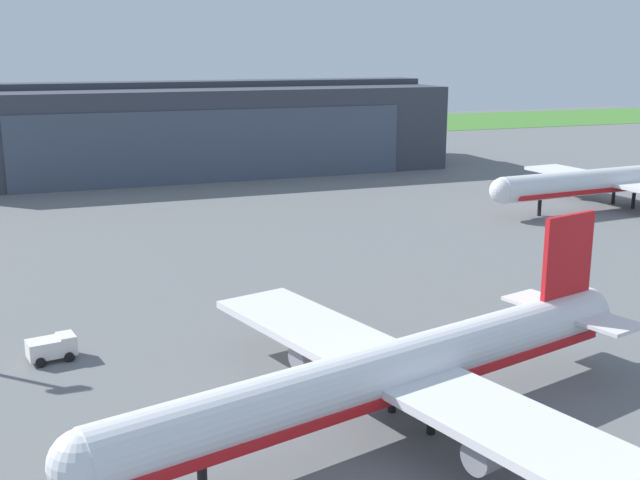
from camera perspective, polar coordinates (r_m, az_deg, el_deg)
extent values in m
plane|color=slate|center=(62.35, -0.12, -8.85)|extent=(440.00, 440.00, 0.00)
cube|color=#447F31|center=(237.23, -15.80, 7.45)|extent=(440.00, 56.00, 0.08)
cube|color=#383D47|center=(161.78, -8.97, 8.03)|extent=(95.70, 34.40, 16.62)
cube|color=#424C60|center=(145.12, -7.52, 6.78)|extent=(72.73, 0.30, 13.29)
cube|color=#383D47|center=(161.16, -9.09, 11.18)|extent=(95.70, 8.25, 1.20)
cylinder|color=silver|center=(50.57, 5.39, -9.38)|extent=(39.77, 13.74, 3.65)
sphere|color=silver|center=(41.61, -16.93, -15.33)|extent=(3.51, 3.51, 3.51)
sphere|color=silver|center=(64.73, 19.06, -4.86)|extent=(2.85, 2.85, 2.85)
cube|color=red|center=(50.97, 5.36, -10.42)|extent=(36.67, 12.96, 0.64)
cube|color=red|center=(60.85, 17.64, -1.06)|extent=(5.15, 1.71, 6.21)
cube|color=silver|center=(64.33, 15.83, -4.39)|extent=(4.80, 5.87, 0.28)
cube|color=silver|center=(61.25, 19.84, -5.61)|extent=(4.80, 5.87, 0.28)
cube|color=silver|center=(58.66, -0.53, -6.47)|extent=(10.87, 19.35, 0.56)
cube|color=silver|center=(44.91, 14.90, -13.58)|extent=(10.87, 19.35, 0.56)
cylinder|color=gray|center=(57.58, -0.35, -8.25)|extent=(3.87, 2.83, 2.01)
cylinder|color=gray|center=(45.79, 12.68, -14.72)|extent=(3.87, 2.83, 2.01)
cylinder|color=black|center=(45.11, -8.59, -16.78)|extent=(0.56, 0.56, 2.32)
cylinder|color=black|center=(54.07, 5.29, -11.25)|extent=(0.56, 0.56, 2.32)
cylinder|color=black|center=(51.52, 8.13, -12.66)|extent=(0.56, 0.56, 2.32)
cylinder|color=silver|center=(129.56, 20.83, 4.14)|extent=(44.31, 7.68, 3.86)
sphere|color=silver|center=(114.73, 13.15, 3.54)|extent=(3.71, 3.71, 3.71)
cube|color=red|center=(129.72, 20.79, 3.68)|extent=(40.79, 7.41, 0.68)
cube|color=silver|center=(137.03, 18.15, 4.63)|extent=(8.54, 17.89, 0.56)
cylinder|color=gray|center=(135.70, 18.26, 3.95)|extent=(3.84, 2.43, 2.12)
cylinder|color=black|center=(119.79, 15.72, 2.28)|extent=(0.56, 0.56, 2.41)
cylinder|color=black|center=(132.71, 20.62, 2.99)|extent=(0.56, 0.56, 2.41)
cylinder|color=black|center=(129.99, 21.90, 2.67)|extent=(0.56, 0.56, 2.41)
cube|color=white|center=(65.95, -18.00, -7.19)|extent=(1.59, 2.21, 1.54)
cube|color=white|center=(65.66, -19.55, -7.48)|extent=(2.70, 2.41, 1.38)
cylinder|color=black|center=(65.20, -17.81, -8.14)|extent=(0.80, 0.39, 0.77)
cylinder|color=black|center=(67.21, -18.25, -7.51)|extent=(0.80, 0.39, 0.77)
cylinder|color=black|center=(64.82, -19.70, -8.43)|extent=(0.80, 0.39, 0.77)
cylinder|color=black|center=(66.84, -20.08, -7.79)|extent=(0.80, 0.39, 0.77)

